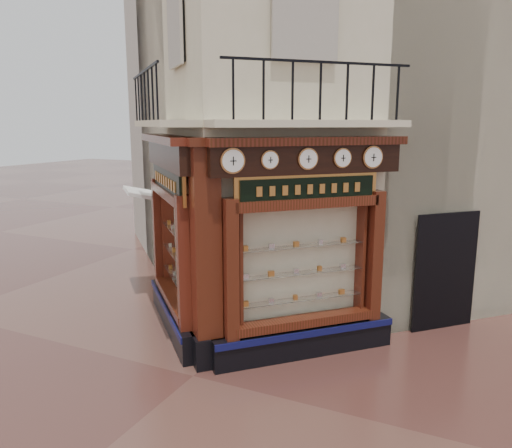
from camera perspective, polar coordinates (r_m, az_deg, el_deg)
The scene contains 16 objects.
ground at distance 8.90m, azimuth -7.19°, elevation -16.85°, with size 80.00×80.00×0.00m, color #4D2A24.
main_building at distance 13.55m, azimuth 6.99°, elevation 18.96°, with size 8.00×8.00×12.00m, color beige.
neighbour_left at distance 16.69m, azimuth 1.34°, elevation 15.88°, with size 8.00×8.00×11.00m, color #B0A799.
neighbour_right at distance 15.37m, azimuth 19.15°, elevation 15.66°, with size 8.00×8.00×11.00m, color #B0A799.
shopfront_left at distance 10.18m, azimuth -9.44°, elevation -1.36°, with size 2.86×2.86×3.98m.
shopfront_right at distance 8.92m, azimuth 5.64°, elevation -3.08°, with size 2.86×2.86×3.98m.
corner_pilaster at distance 8.57m, azimuth -5.72°, elevation -3.89°, with size 0.85×0.85×3.98m.
balcony at distance 9.13m, azimuth -2.77°, elevation 11.50°, with size 5.94×2.97×1.03m.
clock_a at distance 7.97m, azimuth -2.68°, elevation 7.22°, with size 0.33×0.33×0.41m.
clock_b at distance 8.18m, azimuth 1.59°, elevation 7.34°, with size 0.26×0.26×0.31m.
clock_c at distance 8.45m, azimuth 5.95°, elevation 7.41°, with size 0.29×0.29×0.37m.
clock_d at distance 8.76m, azimuth 9.84°, elevation 7.45°, with size 0.28×0.28×0.34m.
clock_e at distance 9.07m, azimuth 13.19°, elevation 7.44°, with size 0.32×0.32×0.40m.
awning at distance 12.95m, azimuth -12.24°, elevation -7.78°, with size 1.42×0.85×0.08m, color white, non-canonical shape.
signboard_left at distance 9.98m, azimuth -10.09°, elevation 4.91°, with size 2.25×2.25×0.60m.
signboard_right at distance 8.64m, azimuth 6.01°, elevation 4.03°, with size 1.94×1.94×0.52m.
Camera 1 is at (4.28, -6.58, 4.20)m, focal length 35.00 mm.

